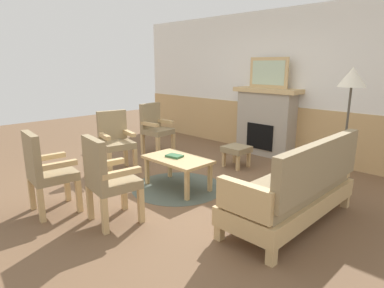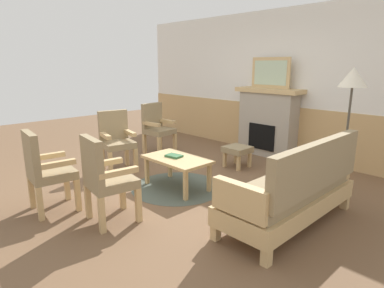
{
  "view_description": "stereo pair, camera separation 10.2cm",
  "coord_description": "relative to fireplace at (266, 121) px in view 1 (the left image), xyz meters",
  "views": [
    {
      "loc": [
        3.36,
        -3.0,
        1.72
      ],
      "look_at": [
        0.0,
        0.35,
        0.55
      ],
      "focal_mm": 30.5,
      "sensor_mm": 36.0,
      "label": 1
    },
    {
      "loc": [
        3.43,
        -2.93,
        1.72
      ],
      "look_at": [
        0.0,
        0.35,
        0.55
      ],
      "focal_mm": 30.5,
      "sensor_mm": 36.0,
      "label": 2
    }
  ],
  "objects": [
    {
      "name": "book_on_table",
      "position": [
        0.05,
        -2.4,
        -0.2
      ],
      "size": [
        0.25,
        0.19,
        0.03
      ],
      "primitive_type": "cube",
      "rotation": [
        0.0,
        0.0,
        0.17
      ],
      "color": "#33663D",
      "rests_on": "coffee_table"
    },
    {
      "name": "armchair_front_left",
      "position": [
        0.36,
        -3.65,
        -0.11
      ],
      "size": [
        0.54,
        0.54,
        0.98
      ],
      "color": "tan",
      "rests_on": "ground_plane"
    },
    {
      "name": "armchair_front_center",
      "position": [
        -0.37,
        -4.02,
        -0.11
      ],
      "size": [
        0.53,
        0.53,
        0.98
      ],
      "color": "tan",
      "rests_on": "ground_plane"
    },
    {
      "name": "floor_lamp_by_couch",
      "position": [
        1.79,
        -0.86,
        0.8
      ],
      "size": [
        0.36,
        0.36,
        1.68
      ],
      "color": "#332D28",
      "rests_on": "ground_plane"
    },
    {
      "name": "armchair_by_window_left",
      "position": [
        -1.55,
        -1.47,
        -0.11
      ],
      "size": [
        0.52,
        0.52,
        0.98
      ],
      "color": "tan",
      "rests_on": "ground_plane"
    },
    {
      "name": "wall_back",
      "position": [
        0.0,
        0.25,
        0.66
      ],
      "size": [
        7.2,
        0.14,
        2.7
      ],
      "color": "white",
      "rests_on": "ground_plane"
    },
    {
      "name": "fireplace",
      "position": [
        0.0,
        0.0,
        0.0
      ],
      "size": [
        1.3,
        0.44,
        1.28
      ],
      "color": "#A39989",
      "rests_on": "ground_plane"
    },
    {
      "name": "coffee_table",
      "position": [
        0.12,
        -2.4,
        -0.27
      ],
      "size": [
        0.96,
        0.56,
        0.44
      ],
      "color": "tan",
      "rests_on": "ground_plane"
    },
    {
      "name": "round_rug",
      "position": [
        0.12,
        -2.4,
        -0.65
      ],
      "size": [
        1.31,
        1.31,
        0.01
      ],
      "primitive_type": "cylinder",
      "color": "#4C564C",
      "rests_on": "ground_plane"
    },
    {
      "name": "couch",
      "position": [
        1.81,
        -2.22,
        -0.26
      ],
      "size": [
        0.7,
        1.8,
        0.98
      ],
      "color": "tan",
      "rests_on": "ground_plane"
    },
    {
      "name": "framed_picture",
      "position": [
        0.0,
        0.0,
        0.91
      ],
      "size": [
        0.8,
        0.04,
        0.56
      ],
      "color": "tan",
      "rests_on": "fireplace"
    },
    {
      "name": "footstool",
      "position": [
        0.1,
        -1.03,
        -0.37
      ],
      "size": [
        0.4,
        0.4,
        0.36
      ],
      "color": "tan",
      "rests_on": "ground_plane"
    },
    {
      "name": "ground_plane",
      "position": [
        0.0,
        -2.35,
        -0.65
      ],
      "size": [
        14.0,
        14.0,
        0.0
      ],
      "primitive_type": "plane",
      "color": "brown"
    },
    {
      "name": "armchair_near_fireplace",
      "position": [
        -1.18,
        -2.59,
        -0.11
      ],
      "size": [
        0.57,
        0.57,
        0.98
      ],
      "color": "tan",
      "rests_on": "ground_plane"
    }
  ]
}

